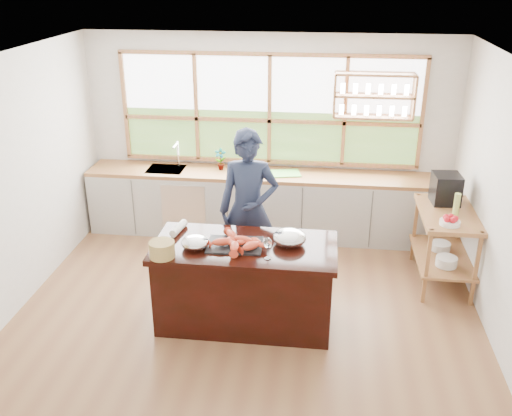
% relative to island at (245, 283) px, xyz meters
% --- Properties ---
extents(ground_plane, '(5.00, 5.00, 0.00)m').
position_rel_island_xyz_m(ground_plane, '(0.00, 0.20, -0.45)').
color(ground_plane, brown).
extents(room_shell, '(5.02, 4.52, 2.71)m').
position_rel_island_xyz_m(room_shell, '(0.02, 0.71, 1.30)').
color(room_shell, silver).
rests_on(room_shell, ground_plane).
extents(back_counter, '(4.90, 0.63, 0.90)m').
position_rel_island_xyz_m(back_counter, '(-0.02, 2.14, 0.00)').
color(back_counter, '#A8A5A0').
rests_on(back_counter, ground_plane).
extents(right_shelf_unit, '(0.62, 1.10, 0.90)m').
position_rel_island_xyz_m(right_shelf_unit, '(2.19, 1.09, 0.15)').
color(right_shelf_unit, '#965737').
rests_on(right_shelf_unit, ground_plane).
extents(island, '(1.85, 0.90, 0.90)m').
position_rel_island_xyz_m(island, '(0.00, 0.00, 0.00)').
color(island, black).
rests_on(island, ground_plane).
extents(cook, '(0.70, 0.48, 1.86)m').
position_rel_island_xyz_m(cook, '(-0.07, 0.82, 0.48)').
color(cook, '#1B233A').
rests_on(cook, ground_plane).
extents(potted_plant, '(0.16, 0.12, 0.30)m').
position_rel_island_xyz_m(potted_plant, '(-0.64, 2.20, 0.60)').
color(potted_plant, slate).
rests_on(potted_plant, back_counter).
extents(cutting_board, '(0.46, 0.38, 0.01)m').
position_rel_island_xyz_m(cutting_board, '(0.24, 2.14, 0.45)').
color(cutting_board, '#65C74D').
rests_on(cutting_board, back_counter).
extents(espresso_machine, '(0.33, 0.35, 0.35)m').
position_rel_island_xyz_m(espresso_machine, '(2.19, 1.38, 0.62)').
color(espresso_machine, black).
rests_on(espresso_machine, right_shelf_unit).
extents(wine_bottle, '(0.09, 0.09, 0.27)m').
position_rel_island_xyz_m(wine_bottle, '(2.24, 0.98, 0.58)').
color(wine_bottle, '#A7C059').
rests_on(wine_bottle, right_shelf_unit).
extents(fruit_bowl, '(0.22, 0.22, 0.11)m').
position_rel_island_xyz_m(fruit_bowl, '(2.14, 0.75, 0.49)').
color(fruit_bowl, white).
rests_on(fruit_bowl, right_shelf_unit).
extents(slate_board, '(0.57, 0.42, 0.02)m').
position_rel_island_xyz_m(slate_board, '(-0.10, -0.03, 0.45)').
color(slate_board, black).
rests_on(slate_board, island).
extents(lobster_pile, '(0.52, 0.48, 0.08)m').
position_rel_island_xyz_m(lobster_pile, '(-0.08, -0.06, 0.50)').
color(lobster_pile, '#D45325').
rests_on(lobster_pile, slate_board).
extents(mixing_bowl_left, '(0.28, 0.28, 0.13)m').
position_rel_island_xyz_m(mixing_bowl_left, '(-0.48, -0.12, 0.50)').
color(mixing_bowl_left, silver).
rests_on(mixing_bowl_left, island).
extents(mixing_bowl_right, '(0.34, 0.34, 0.16)m').
position_rel_island_xyz_m(mixing_bowl_right, '(0.44, 0.08, 0.52)').
color(mixing_bowl_right, silver).
rests_on(mixing_bowl_right, island).
extents(wine_glass, '(0.08, 0.08, 0.22)m').
position_rel_island_xyz_m(wine_glass, '(0.26, -0.26, 0.61)').
color(wine_glass, white).
rests_on(wine_glass, island).
extents(wicker_basket, '(0.25, 0.25, 0.16)m').
position_rel_island_xyz_m(wicker_basket, '(-0.76, -0.34, 0.53)').
color(wicker_basket, tan).
rests_on(wicker_basket, island).
extents(parchment_roll, '(0.13, 0.31, 0.08)m').
position_rel_island_xyz_m(parchment_roll, '(-0.74, 0.23, 0.49)').
color(parchment_roll, white).
rests_on(parchment_roll, island).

